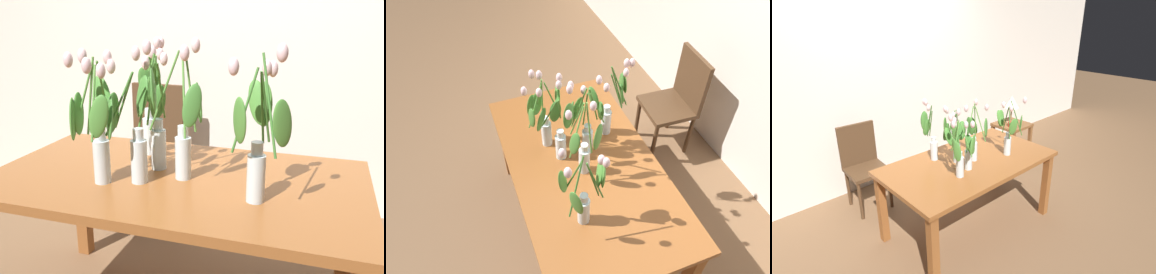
# 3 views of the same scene
# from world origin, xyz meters

# --- Properties ---
(room_wall_rear) EXTENTS (9.00, 0.10, 2.70)m
(room_wall_rear) POSITION_xyz_m (0.00, 1.48, 1.35)
(room_wall_rear) COLOR silver
(room_wall_rear) RESTS_ON ground
(dining_table) EXTENTS (1.60, 0.90, 0.74)m
(dining_table) POSITION_xyz_m (0.00, 0.00, 0.65)
(dining_table) COLOR brown
(dining_table) RESTS_ON ground
(tulip_vase_0) EXTENTS (0.18, 0.21, 0.50)m
(tulip_vase_0) POSITION_xyz_m (-0.15, -0.12, 0.91)
(tulip_vase_0) COLOR silver
(tulip_vase_0) RESTS_ON dining_table
(tulip_vase_1) EXTENTS (0.11, 0.19, 0.57)m
(tulip_vase_1) POSITION_xyz_m (-0.23, 0.29, 0.96)
(tulip_vase_1) COLOR silver
(tulip_vase_1) RESTS_ON dining_table
(tulip_vase_2) EXTENTS (0.16, 0.27, 0.55)m
(tulip_vase_2) POSITION_xyz_m (-0.13, 0.07, 0.97)
(tulip_vase_2) COLOR silver
(tulip_vase_2) RESTS_ON dining_table
(tulip_vase_3) EXTENTS (0.23, 0.26, 0.58)m
(tulip_vase_3) POSITION_xyz_m (0.37, -0.15, 0.98)
(tulip_vase_3) COLOR silver
(tulip_vase_3) RESTS_ON dining_table
(tulip_vase_4) EXTENTS (0.27, 0.24, 0.58)m
(tulip_vase_4) POSITION_xyz_m (0.04, -0.03, 0.96)
(tulip_vase_4) COLOR silver
(tulip_vase_4) RESTS_ON dining_table
(tulip_vase_5) EXTENTS (0.22, 0.26, 0.54)m
(tulip_vase_5) POSITION_xyz_m (-0.28, -0.17, 0.96)
(tulip_vase_5) COLOR silver
(tulip_vase_5) RESTS_ON dining_table
(dining_chair) EXTENTS (0.42, 0.42, 0.93)m
(dining_chair) POSITION_xyz_m (-0.57, 1.08, 0.52)
(dining_chair) COLOR #4C331E
(dining_chair) RESTS_ON ground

